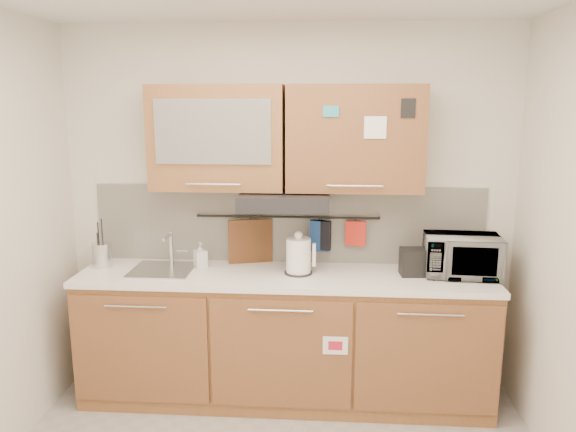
# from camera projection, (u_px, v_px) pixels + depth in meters

# --- Properties ---
(wall_back) EXTENTS (3.20, 0.00, 3.20)m
(wall_back) POSITION_uv_depth(u_px,v_px,m) (288.00, 210.00, 4.05)
(wall_back) COLOR silver
(wall_back) RESTS_ON ground
(base_cabinet) EXTENTS (2.80, 0.64, 0.88)m
(base_cabinet) POSITION_uv_depth(u_px,v_px,m) (285.00, 344.00, 3.93)
(base_cabinet) COLOR #9B6637
(base_cabinet) RESTS_ON floor
(countertop) EXTENTS (2.82, 0.62, 0.04)m
(countertop) POSITION_uv_depth(u_px,v_px,m) (284.00, 276.00, 3.83)
(countertop) COLOR white
(countertop) RESTS_ON base_cabinet
(backsplash) EXTENTS (2.80, 0.02, 0.56)m
(backsplash) POSITION_uv_depth(u_px,v_px,m) (288.00, 224.00, 4.05)
(backsplash) COLOR silver
(backsplash) RESTS_ON countertop
(upper_cabinets) EXTENTS (1.82, 0.37, 0.70)m
(upper_cabinets) POSITION_uv_depth(u_px,v_px,m) (285.00, 138.00, 3.77)
(upper_cabinets) COLOR #9B6637
(upper_cabinets) RESTS_ON wall_back
(range_hood) EXTENTS (0.60, 0.46, 0.10)m
(range_hood) POSITION_uv_depth(u_px,v_px,m) (285.00, 200.00, 3.78)
(range_hood) COLOR black
(range_hood) RESTS_ON upper_cabinets
(sink) EXTENTS (0.42, 0.40, 0.26)m
(sink) POSITION_uv_depth(u_px,v_px,m) (163.00, 269.00, 3.90)
(sink) COLOR silver
(sink) RESTS_ON countertop
(utensil_rail) EXTENTS (1.30, 0.02, 0.02)m
(utensil_rail) POSITION_uv_depth(u_px,v_px,m) (287.00, 217.00, 4.01)
(utensil_rail) COLOR black
(utensil_rail) RESTS_ON backsplash
(utensil_crock) EXTENTS (0.16, 0.16, 0.34)m
(utensil_crock) POSITION_uv_depth(u_px,v_px,m) (102.00, 254.00, 3.97)
(utensil_crock) COLOR silver
(utensil_crock) RESTS_ON countertop
(kettle) EXTENTS (0.21, 0.19, 0.30)m
(kettle) POSITION_uv_depth(u_px,v_px,m) (299.00, 257.00, 3.80)
(kettle) COLOR white
(kettle) RESTS_ON countertop
(toaster) EXTENTS (0.25, 0.16, 0.18)m
(toaster) POSITION_uv_depth(u_px,v_px,m) (418.00, 262.00, 3.77)
(toaster) COLOR black
(toaster) RESTS_ON countertop
(microwave) EXTENTS (0.51, 0.36, 0.27)m
(microwave) POSITION_uv_depth(u_px,v_px,m) (462.00, 256.00, 3.76)
(microwave) COLOR #999999
(microwave) RESTS_ON countertop
(soap_bottle) EXTENTS (0.11, 0.11, 0.18)m
(soap_bottle) POSITION_uv_depth(u_px,v_px,m) (200.00, 255.00, 3.95)
(soap_bottle) COLOR #999999
(soap_bottle) RESTS_ON countertop
(cutting_board) EXTENTS (0.31, 0.11, 0.39)m
(cutting_board) POSITION_uv_depth(u_px,v_px,m) (250.00, 246.00, 4.05)
(cutting_board) COLOR brown
(cutting_board) RESTS_ON utensil_rail
(oven_mitt) EXTENTS (0.14, 0.05, 0.22)m
(oven_mitt) POSITION_uv_depth(u_px,v_px,m) (319.00, 236.00, 4.00)
(oven_mitt) COLOR navy
(oven_mitt) RESTS_ON utensil_rail
(dark_pouch) EXTENTS (0.14, 0.07, 0.21)m
(dark_pouch) POSITION_uv_depth(u_px,v_px,m) (321.00, 235.00, 4.00)
(dark_pouch) COLOR black
(dark_pouch) RESTS_ON utensil_rail
(pot_holder) EXTENTS (0.15, 0.04, 0.18)m
(pot_holder) POSITION_uv_depth(u_px,v_px,m) (355.00, 233.00, 3.98)
(pot_holder) COLOR red
(pot_holder) RESTS_ON utensil_rail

